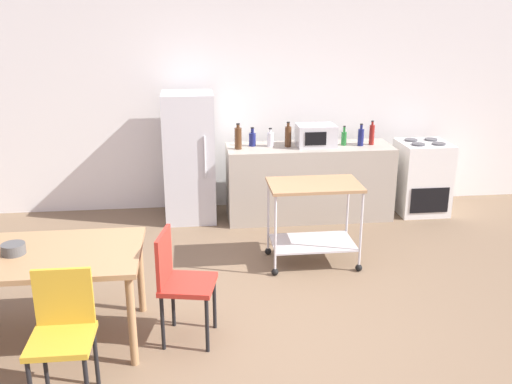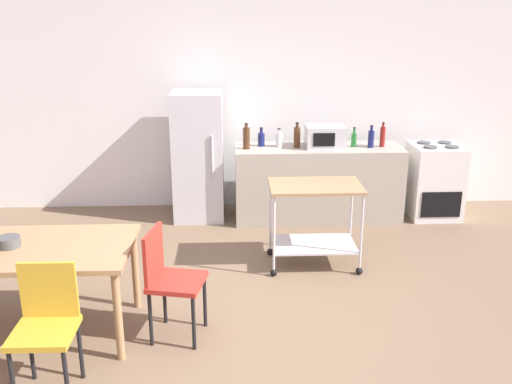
% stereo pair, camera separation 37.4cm
% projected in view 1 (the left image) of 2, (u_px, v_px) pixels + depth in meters
% --- Properties ---
extents(ground_plane, '(12.00, 12.00, 0.00)m').
position_uv_depth(ground_plane, '(262.00, 332.00, 4.59)').
color(ground_plane, brown).
extents(back_wall, '(8.40, 0.12, 2.90)m').
position_uv_depth(back_wall, '(231.00, 94.00, 7.16)').
color(back_wall, white).
rests_on(back_wall, ground_plane).
extents(kitchen_counter, '(2.00, 0.64, 0.90)m').
position_uv_depth(kitchen_counter, '(309.00, 182.00, 7.00)').
color(kitchen_counter, '#A89E8E').
rests_on(kitchen_counter, ground_plane).
extents(dining_table, '(1.50, 0.90, 0.75)m').
position_uv_depth(dining_table, '(40.00, 263.00, 4.27)').
color(dining_table, '#A37A51').
rests_on(dining_table, ground_plane).
extents(chair_mustard, '(0.40, 0.40, 0.89)m').
position_uv_depth(chair_mustard, '(63.00, 329.00, 3.67)').
color(chair_mustard, gold).
rests_on(chair_mustard, ground_plane).
extents(chair_red, '(0.47, 0.47, 0.89)m').
position_uv_depth(chair_red, '(180.00, 278.00, 4.36)').
color(chair_red, '#B72D23').
rests_on(chair_red, ground_plane).
extents(stove_oven, '(0.60, 0.61, 0.92)m').
position_uv_depth(stove_oven, '(421.00, 177.00, 7.17)').
color(stove_oven, white).
rests_on(stove_oven, ground_plane).
extents(refrigerator, '(0.60, 0.63, 1.55)m').
position_uv_depth(refrigerator, '(189.00, 157.00, 6.84)').
color(refrigerator, silver).
rests_on(refrigerator, ground_plane).
extents(kitchen_cart, '(0.91, 0.57, 0.85)m').
position_uv_depth(kitchen_cart, '(314.00, 210.00, 5.67)').
color(kitchen_cart, '#A37A51').
rests_on(kitchen_cart, ground_plane).
extents(bottle_wine, '(0.08, 0.08, 0.31)m').
position_uv_depth(bottle_wine, '(238.00, 138.00, 6.68)').
color(bottle_wine, '#4C2D19').
rests_on(bottle_wine, kitchen_counter).
extents(bottle_soda, '(0.08, 0.08, 0.23)m').
position_uv_depth(bottle_soda, '(252.00, 139.00, 6.84)').
color(bottle_soda, navy).
rests_on(bottle_soda, kitchen_counter).
extents(bottle_vinegar, '(0.08, 0.08, 0.22)m').
position_uv_depth(bottle_vinegar, '(270.00, 139.00, 6.81)').
color(bottle_vinegar, silver).
rests_on(bottle_vinegar, kitchen_counter).
extents(bottle_soy_sauce, '(0.08, 0.08, 0.30)m').
position_uv_depth(bottle_soy_sauce, '(288.00, 136.00, 6.80)').
color(bottle_soy_sauce, '#4C2D19').
rests_on(bottle_soy_sauce, kitchen_counter).
extents(microwave, '(0.46, 0.35, 0.26)m').
position_uv_depth(microwave, '(316.00, 135.00, 6.82)').
color(microwave, silver).
rests_on(microwave, kitchen_counter).
extents(bottle_sparkling_water, '(0.06, 0.06, 0.24)m').
position_uv_depth(bottle_sparkling_water, '(344.00, 138.00, 6.88)').
color(bottle_sparkling_water, '#1E6628').
rests_on(bottle_sparkling_water, kitchen_counter).
extents(bottle_sesame_oil, '(0.07, 0.07, 0.27)m').
position_uv_depth(bottle_sesame_oil, '(361.00, 137.00, 6.85)').
color(bottle_sesame_oil, navy).
rests_on(bottle_sesame_oil, kitchen_counter).
extents(bottle_hot_sauce, '(0.06, 0.06, 0.29)m').
position_uv_depth(bottle_hot_sauce, '(372.00, 134.00, 6.90)').
color(bottle_hot_sauce, maroon).
rests_on(bottle_hot_sauce, kitchen_counter).
extents(fruit_bowl, '(0.17, 0.17, 0.08)m').
position_uv_depth(fruit_bowl, '(14.00, 249.00, 4.22)').
color(fruit_bowl, '#4C4C4C').
rests_on(fruit_bowl, dining_table).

